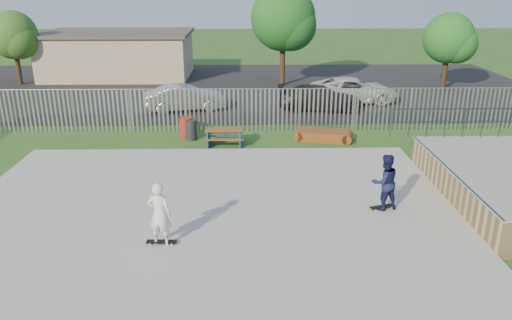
{
  "coord_description": "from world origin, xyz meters",
  "views": [
    {
      "loc": [
        1.18,
        -13.4,
        6.71
      ],
      "look_at": [
        1.48,
        2.0,
        1.1
      ],
      "focal_mm": 35.0,
      "sensor_mm": 36.0,
      "label": 1
    }
  ],
  "objects_px": {
    "skater_navy": "(385,182)",
    "tree_right": "(449,38)",
    "trash_bin_grey": "(191,130)",
    "skater_white": "(159,214)",
    "car_silver": "(185,98)",
    "tree_mid": "(283,18)",
    "picnic_table": "(224,137)",
    "car_dark": "(320,98)",
    "funbox": "(323,135)",
    "trash_bin_red": "(186,128)",
    "car_white": "(354,90)",
    "tree_left": "(13,35)"
  },
  "relations": [
    {
      "from": "picnic_table",
      "to": "car_white",
      "type": "relative_size",
      "value": 0.33
    },
    {
      "from": "funbox",
      "to": "skater_navy",
      "type": "bearing_deg",
      "value": -70.1
    },
    {
      "from": "skater_navy",
      "to": "funbox",
      "type": "bearing_deg",
      "value": -101.1
    },
    {
      "from": "skater_white",
      "to": "car_silver",
      "type": "bearing_deg",
      "value": -74.17
    },
    {
      "from": "skater_navy",
      "to": "tree_right",
      "type": "bearing_deg",
      "value": -132.2
    },
    {
      "from": "skater_white",
      "to": "trash_bin_grey",
      "type": "bearing_deg",
      "value": -76.94
    },
    {
      "from": "tree_mid",
      "to": "tree_right",
      "type": "bearing_deg",
      "value": -8.99
    },
    {
      "from": "skater_navy",
      "to": "car_white",
      "type": "bearing_deg",
      "value": -114.73
    },
    {
      "from": "tree_right",
      "to": "skater_navy",
      "type": "xyz_separation_m",
      "value": [
        -8.48,
        -17.76,
        -2.21
      ]
    },
    {
      "from": "picnic_table",
      "to": "tree_right",
      "type": "height_order",
      "value": "tree_right"
    },
    {
      "from": "car_white",
      "to": "tree_left",
      "type": "xyz_separation_m",
      "value": [
        -21.35,
        5.52,
        2.53
      ]
    },
    {
      "from": "funbox",
      "to": "trash_bin_grey",
      "type": "relative_size",
      "value": 2.56
    },
    {
      "from": "car_dark",
      "to": "skater_navy",
      "type": "distance_m",
      "value": 12.69
    },
    {
      "from": "tree_right",
      "to": "skater_white",
      "type": "xyz_separation_m",
      "value": [
        -14.84,
        -19.79,
        -2.21
      ]
    },
    {
      "from": "car_dark",
      "to": "skater_navy",
      "type": "xyz_separation_m",
      "value": [
        0.15,
        -12.68,
        0.34
      ]
    },
    {
      "from": "funbox",
      "to": "car_dark",
      "type": "xyz_separation_m",
      "value": [
        0.57,
        5.33,
        0.46
      ]
    },
    {
      "from": "trash_bin_grey",
      "to": "tree_mid",
      "type": "xyz_separation_m",
      "value": [
        4.84,
        11.85,
        3.87
      ]
    },
    {
      "from": "picnic_table",
      "to": "car_dark",
      "type": "xyz_separation_m",
      "value": [
        4.92,
        5.9,
        0.33
      ]
    },
    {
      "from": "trash_bin_red",
      "to": "tree_mid",
      "type": "relative_size",
      "value": 0.15
    },
    {
      "from": "picnic_table",
      "to": "skater_navy",
      "type": "distance_m",
      "value": 8.49
    },
    {
      "from": "car_silver",
      "to": "tree_mid",
      "type": "bearing_deg",
      "value": -53.08
    },
    {
      "from": "skater_white",
      "to": "tree_left",
      "type": "bearing_deg",
      "value": -47.69
    },
    {
      "from": "trash_bin_red",
      "to": "car_silver",
      "type": "distance_m",
      "value": 4.96
    },
    {
      "from": "funbox",
      "to": "skater_navy",
      "type": "distance_m",
      "value": 7.43
    },
    {
      "from": "trash_bin_red",
      "to": "skater_white",
      "type": "relative_size",
      "value": 0.54
    },
    {
      "from": "skater_white",
      "to": "tree_right",
      "type": "bearing_deg",
      "value": -115.02
    },
    {
      "from": "car_dark",
      "to": "tree_mid",
      "type": "distance_m",
      "value": 7.78
    },
    {
      "from": "trash_bin_grey",
      "to": "tree_left",
      "type": "height_order",
      "value": "tree_left"
    },
    {
      "from": "funbox",
      "to": "trash_bin_red",
      "type": "bearing_deg",
      "value": -169.02
    },
    {
      "from": "car_dark",
      "to": "skater_navy",
      "type": "relative_size",
      "value": 2.6
    },
    {
      "from": "car_silver",
      "to": "tree_left",
      "type": "distance_m",
      "value": 14.25
    },
    {
      "from": "picnic_table",
      "to": "car_silver",
      "type": "bearing_deg",
      "value": 111.57
    },
    {
      "from": "car_white",
      "to": "trash_bin_grey",
      "type": "bearing_deg",
      "value": 131.53
    },
    {
      "from": "funbox",
      "to": "tree_mid",
      "type": "height_order",
      "value": "tree_mid"
    },
    {
      "from": "car_dark",
      "to": "skater_white",
      "type": "relative_size",
      "value": 2.6
    },
    {
      "from": "picnic_table",
      "to": "car_dark",
      "type": "relative_size",
      "value": 0.36
    },
    {
      "from": "car_dark",
      "to": "trash_bin_red",
      "type": "bearing_deg",
      "value": 132.17
    },
    {
      "from": "trash_bin_grey",
      "to": "skater_white",
      "type": "height_order",
      "value": "skater_white"
    },
    {
      "from": "funbox",
      "to": "car_white",
      "type": "xyz_separation_m",
      "value": [
        2.76,
        7.12,
        0.5
      ]
    },
    {
      "from": "trash_bin_red",
      "to": "tree_mid",
      "type": "height_order",
      "value": "tree_mid"
    },
    {
      "from": "picnic_table",
      "to": "trash_bin_grey",
      "type": "distance_m",
      "value": 1.67
    },
    {
      "from": "tree_right",
      "to": "skater_navy",
      "type": "distance_m",
      "value": 19.81
    },
    {
      "from": "tree_right",
      "to": "picnic_table",
      "type": "bearing_deg",
      "value": -140.96
    },
    {
      "from": "tree_left",
      "to": "trash_bin_red",
      "type": "bearing_deg",
      "value": -44.49
    },
    {
      "from": "picnic_table",
      "to": "car_dark",
      "type": "distance_m",
      "value": 7.69
    },
    {
      "from": "picnic_table",
      "to": "tree_left",
      "type": "bearing_deg",
      "value": 137.11
    },
    {
      "from": "car_silver",
      "to": "tree_right",
      "type": "distance_m",
      "value": 16.86
    },
    {
      "from": "skater_white",
      "to": "car_dark",
      "type": "bearing_deg",
      "value": -101.06
    },
    {
      "from": "trash_bin_red",
      "to": "skater_navy",
      "type": "height_order",
      "value": "skater_navy"
    },
    {
      "from": "car_silver",
      "to": "tree_mid",
      "type": "xyz_separation_m",
      "value": [
        5.66,
        6.76,
        3.6
      ]
    }
  ]
}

